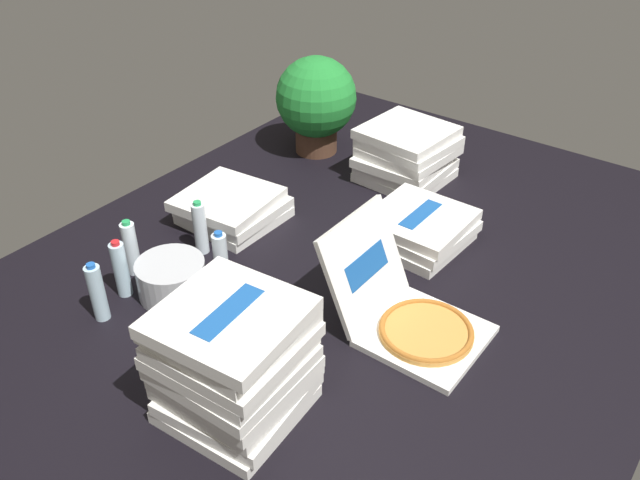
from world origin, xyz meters
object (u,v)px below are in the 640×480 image
pizza_stack_right_near (234,362)px  pizza_stack_left_far (418,228)px  ice_bucket (172,279)px  water_bottle_4 (97,292)px  water_bottle_1 (121,269)px  pizza_stack_left_mid (232,207)px  water_bottle_0 (221,260)px  potted_plant (316,100)px  open_pizza_box (408,314)px  water_bottle_2 (131,248)px  water_bottle_3 (200,228)px  pizza_stack_right_far (407,154)px

pizza_stack_right_near → pizza_stack_left_far: pizza_stack_right_near is taller
ice_bucket → water_bottle_4: 0.28m
water_bottle_1 → pizza_stack_left_mid: bearing=2.7°
water_bottle_0 → potted_plant: potted_plant is taller
open_pizza_box → ice_bucket: bearing=113.6°
ice_bucket → water_bottle_1: water_bottle_1 is taller
open_pizza_box → water_bottle_4: size_ratio=2.24×
ice_bucket → potted_plant: 1.35m
ice_bucket → water_bottle_4: water_bottle_4 is taller
pizza_stack_left_far → water_bottle_1: water_bottle_1 is taller
open_pizza_box → ice_bucket: size_ratio=2.08×
water_bottle_2 → water_bottle_3: bearing=-23.0°
water_bottle_3 → ice_bucket: bearing=-157.1°
open_pizza_box → water_bottle_4: 1.12m
water_bottle_3 → pizza_stack_left_mid: bearing=14.6°
water_bottle_0 → water_bottle_1: bearing=136.3°
pizza_stack_left_far → potted_plant: (0.43, 0.87, 0.22)m
open_pizza_box → pizza_stack_left_mid: open_pizza_box is taller
ice_bucket → water_bottle_0: water_bottle_0 is taller
water_bottle_1 → water_bottle_4: same height
pizza_stack_right_far → pizza_stack_left_far: bearing=-143.5°
pizza_stack_left_mid → water_bottle_0: bearing=-141.4°
open_pizza_box → potted_plant: (0.94, 1.13, 0.21)m
water_bottle_1 → ice_bucket: bearing=-53.2°
water_bottle_0 → pizza_stack_left_mid: bearing=38.6°
pizza_stack_left_far → water_bottle_2: water_bottle_2 is taller
open_pizza_box → water_bottle_0: bearing=105.8°
ice_bucket → water_bottle_4: (-0.25, 0.11, 0.04)m
water_bottle_3 → potted_plant: (1.03, 0.19, 0.17)m
pizza_stack_right_far → ice_bucket: bearing=169.5°
pizza_stack_left_mid → potted_plant: (0.78, 0.12, 0.22)m
pizza_stack_left_far → potted_plant: 0.99m
open_pizza_box → pizza_stack_left_mid: bearing=81.0°
pizza_stack_right_near → water_bottle_4: bearing=88.6°
water_bottle_0 → water_bottle_1: same height
pizza_stack_left_far → water_bottle_2: 1.18m
pizza_stack_left_far → water_bottle_1: size_ratio=1.72×
water_bottle_2 → pizza_stack_right_far: bearing=-19.6°
pizza_stack_right_far → potted_plant: bearing=91.8°
ice_bucket → water_bottle_2: bearing=89.7°
water_bottle_3 → water_bottle_2: bearing=157.0°
pizza_stack_right_far → water_bottle_0: pizza_stack_right_far is taller
pizza_stack_right_far → pizza_stack_right_near: 1.63m
water_bottle_3 → pizza_stack_right_far: bearing=-18.8°
ice_bucket → pizza_stack_left_far: bearing=-33.2°
pizza_stack_right_far → ice_bucket: size_ratio=1.65×
open_pizza_box → pizza_stack_left_far: 0.57m
open_pizza_box → water_bottle_4: bearing=123.4°
open_pizza_box → water_bottle_2: bearing=108.9°
water_bottle_4 → water_bottle_2: bearing=25.5°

